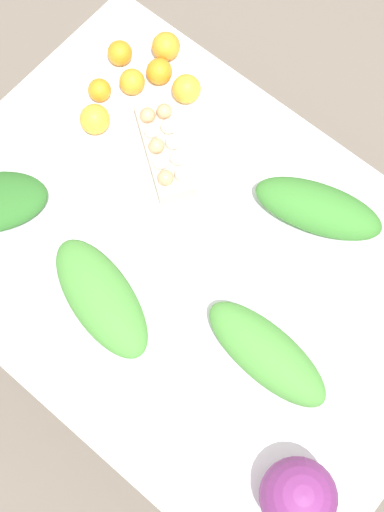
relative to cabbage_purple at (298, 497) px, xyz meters
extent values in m
plane|color=#70665B|center=(-0.55, 0.30, -0.83)|extent=(8.00, 8.00, 0.00)
cube|color=silver|center=(-0.55, 0.30, -0.10)|extent=(1.43, 1.03, 0.03)
cylinder|color=olive|center=(-1.21, 0.75, -0.47)|extent=(0.06, 0.06, 0.71)
sphere|color=#7A2D75|center=(0.00, 0.00, 0.00)|extent=(0.17, 0.17, 0.17)
cube|color=beige|center=(-0.80, 0.48, -0.06)|extent=(0.29, 0.24, 0.06)
sphere|color=white|center=(-0.71, 0.44, -0.02)|extent=(0.04, 0.04, 0.04)
sphere|color=white|center=(-0.75, 0.47, -0.02)|extent=(0.04, 0.04, 0.04)
sphere|color=white|center=(-0.78, 0.50, -0.02)|extent=(0.04, 0.04, 0.04)
sphere|color=white|center=(-0.82, 0.52, -0.02)|extent=(0.04, 0.04, 0.04)
sphere|color=tan|center=(-0.86, 0.55, -0.02)|extent=(0.04, 0.04, 0.04)
sphere|color=tan|center=(-0.73, 0.40, -0.02)|extent=(0.04, 0.04, 0.04)
sphere|color=white|center=(-0.77, 0.43, -0.02)|extent=(0.04, 0.04, 0.04)
sphere|color=tan|center=(-0.81, 0.46, -0.02)|extent=(0.04, 0.04, 0.04)
sphere|color=white|center=(-0.85, 0.49, -0.02)|extent=(0.04, 0.04, 0.04)
sphere|color=tan|center=(-0.89, 0.51, -0.02)|extent=(0.04, 0.04, 0.04)
ellipsoid|color=#4C933D|center=(-0.25, 0.21, -0.04)|extent=(0.36, 0.15, 0.10)
ellipsoid|color=#3D8433|center=(-0.38, 0.60, -0.04)|extent=(0.36, 0.24, 0.10)
ellipsoid|color=#4C933D|center=(-0.65, 0.06, -0.04)|extent=(0.38, 0.24, 0.09)
sphere|color=orange|center=(-1.01, 0.58, -0.05)|extent=(0.07, 0.07, 0.07)
sphere|color=orange|center=(-1.01, 0.73, -0.05)|extent=(0.08, 0.08, 0.08)
sphere|color=orange|center=(-1.10, 0.63, -0.05)|extent=(0.07, 0.07, 0.07)
sphere|color=orange|center=(-0.97, 0.65, -0.05)|extent=(0.07, 0.07, 0.07)
sphere|color=orange|center=(-1.06, 0.50, -0.05)|extent=(0.06, 0.06, 0.06)
sphere|color=#F9A833|center=(-0.88, 0.66, -0.05)|extent=(0.08, 0.08, 0.08)
sphere|color=#F9A833|center=(-1.00, 0.42, -0.05)|extent=(0.08, 0.08, 0.08)
camera|label=1|loc=(-0.15, -0.18, 1.64)|focal=50.00mm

